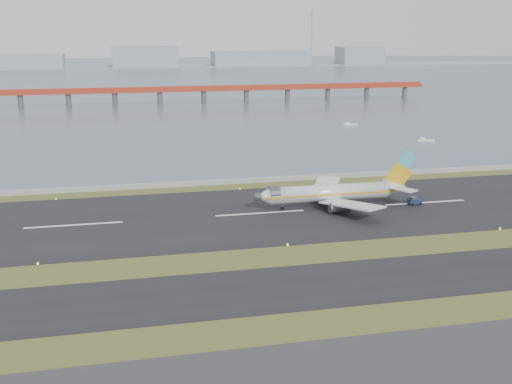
# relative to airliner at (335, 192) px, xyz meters

# --- Properties ---
(ground) EXTENTS (1000.00, 1000.00, 0.00)m
(ground) POSITION_rel_airliner_xyz_m (-18.01, -31.43, -3.46)
(ground) COLOR #344619
(ground) RESTS_ON ground
(taxiway_strip) EXTENTS (1000.00, 18.00, 0.10)m
(taxiway_strip) POSITION_rel_airliner_xyz_m (-18.01, -43.43, -3.41)
(taxiway_strip) COLOR black
(taxiway_strip) RESTS_ON ground
(runway_strip) EXTENTS (1000.00, 45.00, 0.10)m
(runway_strip) POSITION_rel_airliner_xyz_m (-18.01, -1.43, -3.41)
(runway_strip) COLOR black
(runway_strip) RESTS_ON ground
(seawall) EXTENTS (1000.00, 2.50, 1.00)m
(seawall) POSITION_rel_airliner_xyz_m (-18.01, 28.57, -2.96)
(seawall) COLOR #989892
(seawall) RESTS_ON ground
(bay_water) EXTENTS (1400.00, 800.00, 1.30)m
(bay_water) POSITION_rel_airliner_xyz_m (-18.01, 428.57, -3.46)
(bay_water) COLOR #4D5B6F
(bay_water) RESTS_ON ground
(red_pier) EXTENTS (260.00, 5.00, 10.20)m
(red_pier) POSITION_rel_airliner_xyz_m (1.99, 218.57, 3.82)
(red_pier) COLOR #A12F1B
(red_pier) RESTS_ON ground
(far_shoreline) EXTENTS (1400.00, 80.00, 60.50)m
(far_shoreline) POSITION_rel_airliner_xyz_m (-4.39, 588.57, 2.61)
(far_shoreline) COLOR #8796A0
(far_shoreline) RESTS_ON ground
(airliner) EXTENTS (38.52, 32.89, 12.80)m
(airliner) POSITION_rel_airliner_xyz_m (0.00, 0.00, 0.00)
(airliner) COLOR silver
(airliner) RESTS_ON ground
(pushback_tug) EXTENTS (3.10, 1.90, 1.95)m
(pushback_tug) POSITION_rel_airliner_xyz_m (18.68, -2.41, -2.51)
(pushback_tug) COLOR #16243C
(pushback_tug) RESTS_ON ground
(workboat_near) EXTENTS (6.30, 3.78, 1.46)m
(workboat_near) POSITION_rel_airliner_xyz_m (62.65, 77.20, -3.00)
(workboat_near) COLOR silver
(workboat_near) RESTS_ON ground
(workboat_far) EXTENTS (6.29, 3.63, 1.46)m
(workboat_far) POSITION_rel_airliner_xyz_m (50.39, 121.35, -3.00)
(workboat_far) COLOR silver
(workboat_far) RESTS_ON ground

